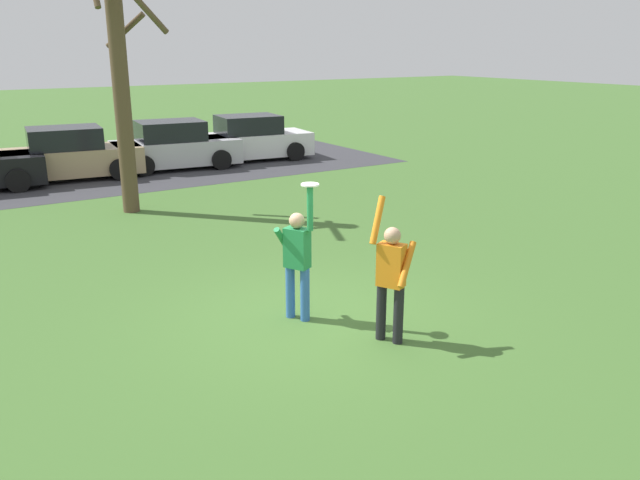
# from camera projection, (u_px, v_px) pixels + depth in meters

# --- Properties ---
(ground_plane) EXTENTS (120.00, 120.00, 0.00)m
(ground_plane) POSITION_uv_depth(u_px,v_px,m) (311.00, 319.00, 9.72)
(ground_plane) COLOR #426B2D
(person_catcher) EXTENTS (0.51, 0.59, 2.08)m
(person_catcher) POSITION_uv_depth(u_px,v_px,m) (297.00, 257.00, 9.46)
(person_catcher) COLOR #3366B7
(person_catcher) RESTS_ON ground_plane
(person_defender) EXTENTS (0.60, 0.66, 2.04)m
(person_defender) POSITION_uv_depth(u_px,v_px,m) (391.00, 275.00, 8.73)
(person_defender) COLOR black
(person_defender) RESTS_ON ground_plane
(frisbee_disc) EXTENTS (0.26, 0.26, 0.02)m
(frisbee_disc) POSITION_uv_depth(u_px,v_px,m) (310.00, 185.00, 9.03)
(frisbee_disc) COLOR white
(frisbee_disc) RESTS_ON person_catcher
(parked_car_tan) EXTENTS (4.27, 2.37, 1.59)m
(parked_car_tan) POSITION_uv_depth(u_px,v_px,m) (70.00, 155.00, 19.79)
(parked_car_tan) COLOR tan
(parked_car_tan) RESTS_ON ground_plane
(parked_car_silver) EXTENTS (4.27, 2.37, 1.59)m
(parked_car_silver) POSITION_uv_depth(u_px,v_px,m) (175.00, 147.00, 21.46)
(parked_car_silver) COLOR #BCBCC1
(parked_car_silver) RESTS_ON ground_plane
(parked_car_white) EXTENTS (4.27, 2.37, 1.59)m
(parked_car_white) POSITION_uv_depth(u_px,v_px,m) (252.00, 139.00, 23.14)
(parked_car_white) COLOR white
(parked_car_white) RESTS_ON ground_plane
(parking_strip) EXTENTS (18.41, 6.40, 0.01)m
(parking_strip) POSITION_uv_depth(u_px,v_px,m) (124.00, 173.00, 20.81)
(parking_strip) COLOR #38383D
(parking_strip) RESTS_ON ground_plane
(bare_tree_tall) EXTENTS (1.72, 1.83, 6.57)m
(bare_tree_tall) POSITION_uv_depth(u_px,v_px,m) (120.00, 76.00, 15.08)
(bare_tree_tall) COLOR brown
(bare_tree_tall) RESTS_ON ground_plane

